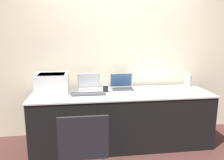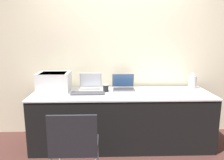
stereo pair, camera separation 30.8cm
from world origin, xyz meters
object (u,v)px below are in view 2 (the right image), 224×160
Objects in this scene: printer at (54,81)px; laptop_left at (90,86)px; laptop_right at (123,86)px; chair at (75,143)px; metal_pitcher at (192,81)px; external_keyboard at (88,93)px; coffee_cup at (106,88)px.

printer is 1.35× the size of laptop_left.
laptop_right is at bearing 4.48° from printer.
laptop_left is 0.50m from laptop_right.
metal_pitcher is at bearing 34.52° from chair.
external_keyboard is (-0.02, -0.28, -0.04)m from laptop_left.
printer is 1.87× the size of metal_pitcher.
external_keyboard is 1.95× the size of metal_pitcher.
external_keyboard is 1.61m from metal_pitcher.
laptop_left is at bearing 147.14° from coffee_cup.
laptop_left and metal_pitcher have the same top height.
external_keyboard is 0.91m from chair.
laptop_right is 0.30m from coffee_cup.
external_keyboard is 4.41× the size of coffee_cup.
metal_pitcher reaches higher than external_keyboard.
external_keyboard is at bearing -169.74° from metal_pitcher.
printer is at bearing -175.52° from laptop_right.
metal_pitcher is (1.56, 0.01, 0.05)m from laptop_left.
laptop_right is at bearing 27.05° from external_keyboard.
laptop_right is at bearing 62.00° from chair.
laptop_right reaches higher than chair.
printer is 1.36× the size of laptop_right.
printer reaches higher than chair.
metal_pitcher reaches higher than coffee_cup.
external_keyboard is at bearing -93.80° from laptop_left.
laptop_left reaches higher than external_keyboard.
laptop_right is (1.01, 0.08, -0.10)m from printer.
printer is 0.55m from external_keyboard.
laptop_right reaches higher than coffee_cup.
coffee_cup is (0.23, -0.15, 0.00)m from laptop_left.
coffee_cup is 0.13× the size of chair.
laptop_right is 1.31m from chair.
chair is at bearing -67.94° from printer.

